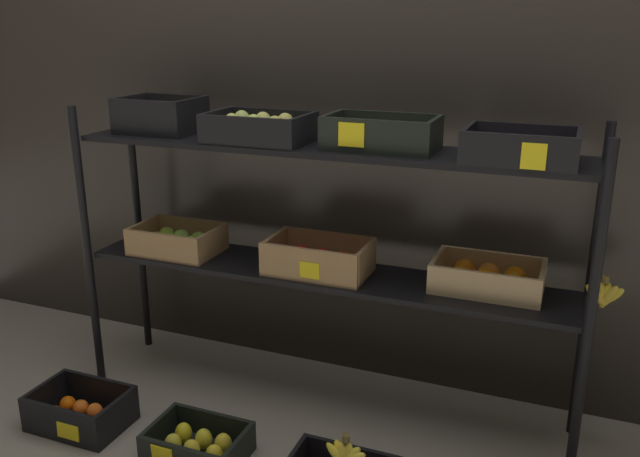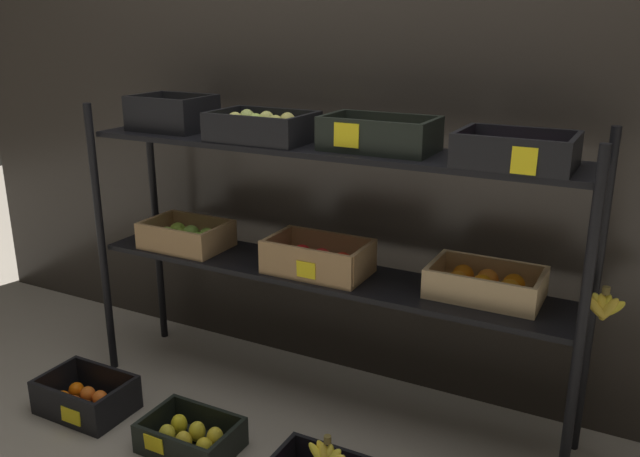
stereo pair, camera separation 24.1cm
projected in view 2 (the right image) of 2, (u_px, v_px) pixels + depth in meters
name	position (u px, v px, depth m)	size (l,w,h in m)	color
ground_plane	(320.00, 403.00, 2.63)	(10.00, 10.00, 0.00)	gray
storefront_wall	(363.00, 148.00, 2.65)	(4.27, 0.12, 1.93)	#2D2823
display_rack	(322.00, 206.00, 2.39)	(1.99, 0.36, 1.17)	black
crate_ground_tangerine	(87.00, 399.00, 2.57)	(0.35, 0.25, 0.14)	black
crate_ground_lemon	(191.00, 437.00, 2.34)	(0.33, 0.24, 0.11)	black
banana_bunch_loose	(327.00, 456.00, 2.06)	(0.15, 0.05, 0.12)	brown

